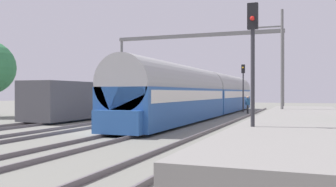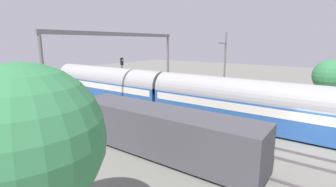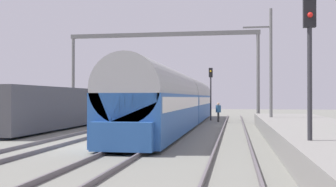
{
  "view_description": "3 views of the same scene",
  "coord_description": "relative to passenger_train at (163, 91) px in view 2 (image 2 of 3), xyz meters",
  "views": [
    {
      "loc": [
        10.22,
        -17.84,
        2.09
      ],
      "look_at": [
        2.06,
        4.07,
        2.02
      ],
      "focal_mm": 39.91,
      "sensor_mm": 36.0,
      "label": 1
    },
    {
      "loc": [
        -17.85,
        -1.07,
        6.96
      ],
      "look_at": [
        -0.16,
        11.5,
        2.4
      ],
      "focal_mm": 26.43,
      "sensor_mm": 36.0,
      "label": 2
    },
    {
      "loc": [
        6.25,
        -17.38,
        2.18
      ],
      "look_at": [
        1.03,
        14.31,
        2.5
      ],
      "focal_mm": 43.55,
      "sensor_mm": 36.0,
      "label": 3
    }
  ],
  "objects": [
    {
      "name": "railway_signal_far",
      "position": [
        1.92,
        7.73,
        1.24
      ],
      "size": [
        0.36,
        0.3,
        5.0
      ],
      "color": "#2D2D33",
      "rests_on": "ground"
    },
    {
      "name": "ground",
      "position": [
        -2.06,
        -13.75,
        -1.97
      ],
      "size": [
        120.0,
        120.0,
        0.0
      ],
      "primitive_type": "plane",
      "color": "slate"
    },
    {
      "name": "catenary_pole_east_mid",
      "position": [
        6.46,
        -3.9,
        2.18
      ],
      "size": [
        1.9,
        0.2,
        8.0
      ],
      "color": "slate",
      "rests_on": "ground"
    },
    {
      "name": "platform",
      "position": [
        7.93,
        -11.75,
        -1.52
      ],
      "size": [
        4.4,
        28.0,
        0.9
      ],
      "color": "gray",
      "rests_on": "ground"
    },
    {
      "name": "catenary_gantry",
      "position": [
        -2.06,
        3.68,
        3.94
      ],
      "size": [
        16.73,
        0.28,
        7.86
      ],
      "color": "slate",
      "rests_on": "ground"
    },
    {
      "name": "freight_car",
      "position": [
        -8.22,
        -5.89,
        -0.5
      ],
      "size": [
        2.8,
        13.0,
        2.7
      ],
      "color": "#47474C",
      "rests_on": "ground"
    },
    {
      "name": "tree_west_background",
      "position": [
        -16.85,
        -7.66,
        2.19
      ],
      "size": [
        4.53,
        4.53,
        6.44
      ],
      "color": "#4C3826",
      "rests_on": "ground"
    },
    {
      "name": "track_far_east",
      "position": [
        4.11,
        -13.75,
        -1.89
      ],
      "size": [
        1.52,
        60.0,
        0.16
      ],
      "color": "#5E575B",
      "rests_on": "ground"
    },
    {
      "name": "passenger_train",
      "position": [
        0.0,
        0.0,
        0.0
      ],
      "size": [
        2.93,
        32.85,
        3.82
      ],
      "color": "#28569E",
      "rests_on": "ground"
    },
    {
      "name": "track_east",
      "position": [
        0.0,
        -13.75,
        -1.89
      ],
      "size": [
        1.51,
        60.0,
        0.16
      ],
      "color": "#5E575B",
      "rests_on": "ground"
    },
    {
      "name": "person_crossing",
      "position": [
        2.72,
        5.43,
        -0.94
      ],
      "size": [
        0.46,
        0.44,
        1.73
      ],
      "rotation": [
        0.0,
        0.0,
        0.68
      ],
      "color": "#2F2F2F",
      "rests_on": "ground"
    },
    {
      "name": "tree_east_background",
      "position": [
        12.28,
        -13.74,
        1.31
      ],
      "size": [
        3.57,
        3.57,
        5.08
      ],
      "color": "#4C3826",
      "rests_on": "ground"
    },
    {
      "name": "track_west",
      "position": [
        -4.11,
        -13.75,
        -1.89
      ],
      "size": [
        1.51,
        60.0,
        0.16
      ],
      "color": "#5E575B",
      "rests_on": "ground"
    }
  ]
}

